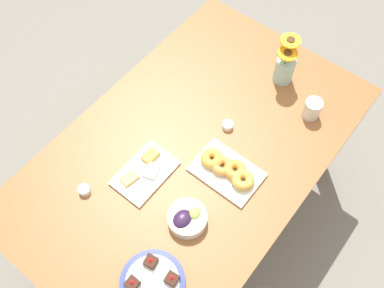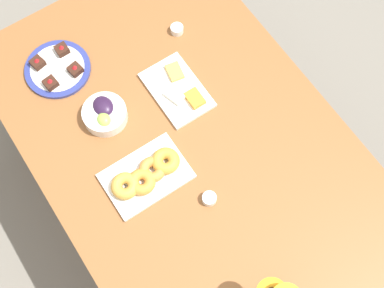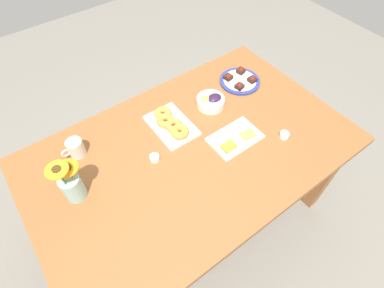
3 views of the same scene
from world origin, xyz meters
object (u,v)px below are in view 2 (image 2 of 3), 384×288
cheese_platter (178,90)px  croissant_platter (146,175)px  dining_table (192,157)px  grape_bowl (105,114)px  jam_cup_honey (209,198)px  jam_cup_berry (177,29)px  dessert_plate (57,69)px

cheese_platter → croissant_platter: croissant_platter is taller
dining_table → cheese_platter: bearing=159.0°
dining_table → grape_bowl: bearing=-145.0°
croissant_platter → cheese_platter: bearing=128.9°
dining_table → jam_cup_honey: jam_cup_honey is taller
croissant_platter → jam_cup_berry: 0.59m
jam_cup_berry → croissant_platter: bearing=-43.0°
jam_cup_honey → dessert_plate: bearing=-165.6°
dining_table → grape_bowl: size_ratio=10.35×
dining_table → jam_cup_berry: size_ratio=33.33×
grape_bowl → dessert_plate: (-0.26, -0.05, -0.02)m
grape_bowl → jam_cup_honey: size_ratio=3.22×
jam_cup_honey → dessert_plate: dessert_plate is taller
dining_table → croissant_platter: croissant_platter is taller
grape_bowl → cheese_platter: 0.27m
dining_table → grape_bowl: 0.34m
grape_bowl → jam_cup_berry: bearing=111.7°
dining_table → dessert_plate: 0.59m
cheese_platter → dessert_plate: (-0.32, -0.32, 0.00)m
cheese_platter → dessert_plate: bearing=-134.8°
jam_cup_honey → dessert_plate: size_ratio=0.20×
dining_table → jam_cup_berry: jam_cup_berry is taller
grape_bowl → dessert_plate: size_ratio=0.64×
grape_bowl → cheese_platter: (0.05, 0.27, -0.02)m
cheese_platter → dining_table: bearing=-21.0°
grape_bowl → jam_cup_berry: (-0.16, 0.40, -0.01)m
jam_cup_berry → dessert_plate: 0.46m
croissant_platter → jam_cup_honey: croissant_platter is taller
dining_table → croissant_platter: 0.21m
dining_table → jam_cup_honey: size_ratio=33.33×
croissant_platter → jam_cup_berry: (-0.43, 0.40, -0.01)m
dining_table → cheese_platter: (-0.21, 0.08, 0.10)m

